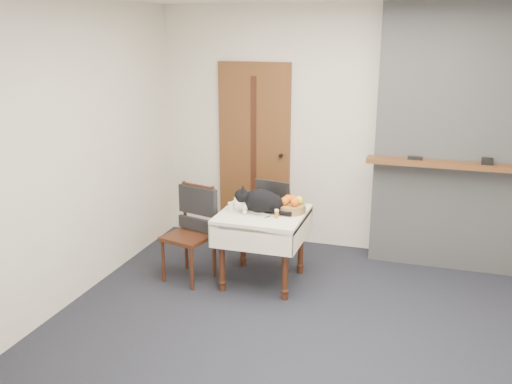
% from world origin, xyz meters
% --- Properties ---
extents(ground, '(4.50, 4.50, 0.00)m').
position_xyz_m(ground, '(0.00, 0.00, 0.00)').
color(ground, black).
rests_on(ground, ground).
extents(room_shell, '(4.52, 4.01, 2.61)m').
position_xyz_m(room_shell, '(0.00, 0.46, 1.76)').
color(room_shell, beige).
rests_on(room_shell, ground).
extents(door, '(0.82, 0.10, 2.00)m').
position_xyz_m(door, '(-1.20, 1.97, 1.00)').
color(door, brown).
rests_on(door, ground).
extents(chimney, '(1.62, 0.48, 2.60)m').
position_xyz_m(chimney, '(0.90, 1.85, 1.30)').
color(chimney, gray).
rests_on(chimney, ground).
extents(side_table, '(0.78, 0.78, 0.70)m').
position_xyz_m(side_table, '(-0.75, 0.84, 0.59)').
color(side_table, '#391C0F').
rests_on(side_table, ground).
extents(laptop, '(0.40, 0.36, 0.27)m').
position_xyz_m(laptop, '(-0.72, 0.94, 0.77)').
color(laptop, '#B7B7BC').
rests_on(laptop, side_table).
extents(cat, '(0.55, 0.31, 0.26)m').
position_xyz_m(cat, '(-0.75, 0.82, 0.81)').
color(cat, black).
rests_on(cat, side_table).
extents(cream_jar, '(0.06, 0.06, 0.07)m').
position_xyz_m(cream_jar, '(-1.06, 0.82, 0.74)').
color(cream_jar, white).
rests_on(cream_jar, side_table).
extents(pill_bottle, '(0.04, 0.04, 0.08)m').
position_xyz_m(pill_bottle, '(-0.59, 0.72, 0.74)').
color(pill_bottle, '#B06715').
rests_on(pill_bottle, side_table).
extents(fruit_basket, '(0.27, 0.27, 0.15)m').
position_xyz_m(fruit_basket, '(-0.50, 0.93, 0.76)').
color(fruit_basket, olive).
rests_on(fruit_basket, side_table).
extents(desk_clutter, '(0.11, 0.12, 0.01)m').
position_xyz_m(desk_clutter, '(-0.62, 0.84, 0.70)').
color(desk_clutter, black).
rests_on(desk_clutter, side_table).
extents(chair, '(0.50, 0.50, 0.92)m').
position_xyz_m(chair, '(-1.42, 0.77, 0.59)').
color(chair, '#391C0F').
rests_on(chair, ground).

